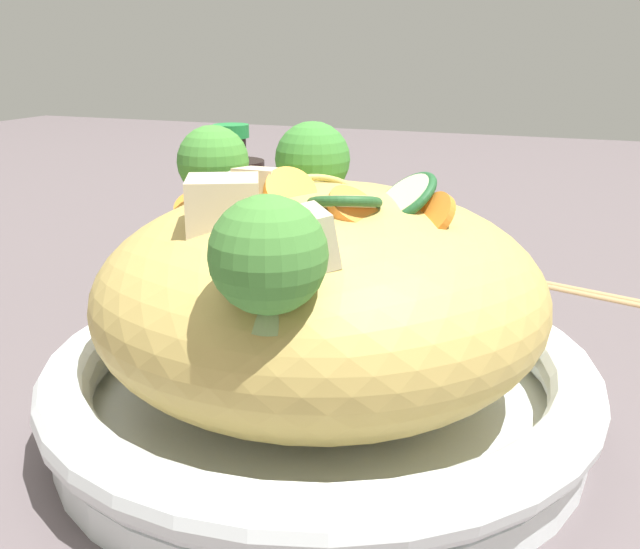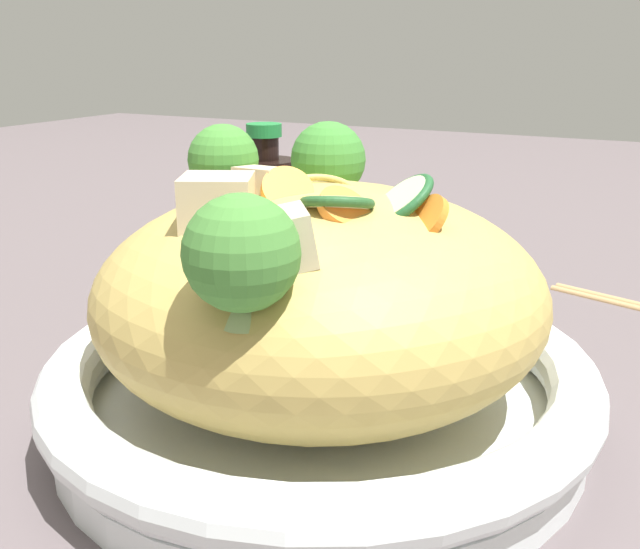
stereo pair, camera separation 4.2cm
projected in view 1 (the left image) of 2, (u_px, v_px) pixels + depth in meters
ground_plane at (320, 424)px, 0.45m from camera, size 3.00×3.00×0.00m
serving_bowl at (320, 384)px, 0.45m from camera, size 0.32×0.32×0.05m
noodle_heap at (320, 295)px, 0.43m from camera, size 0.26×0.26×0.13m
broccoli_florets at (275, 187)px, 0.42m from camera, size 0.15×0.27×0.07m
carrot_coins at (303, 204)px, 0.41m from camera, size 0.20×0.10×0.05m
zucchini_slices at (328, 197)px, 0.40m from camera, size 0.15×0.08×0.03m
chicken_chunks at (254, 214)px, 0.36m from camera, size 0.10×0.10×0.04m
soy_sauce_bottle at (234, 218)px, 0.70m from camera, size 0.06×0.06×0.15m
chopsticks_pair at (638, 301)px, 0.66m from camera, size 0.22×0.08×0.01m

